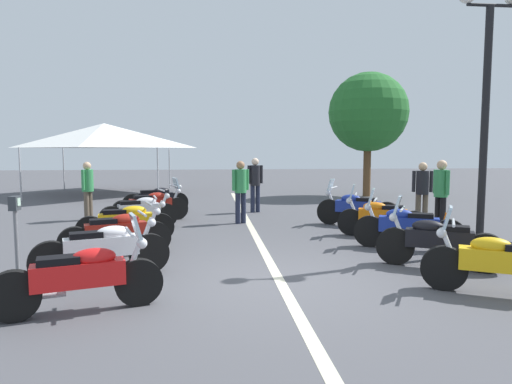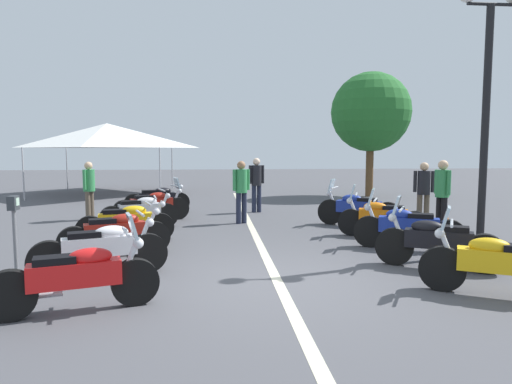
% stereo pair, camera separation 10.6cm
% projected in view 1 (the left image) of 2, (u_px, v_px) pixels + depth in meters
% --- Properties ---
extents(ground_plane, '(80.00, 80.00, 0.00)m').
position_uv_depth(ground_plane, '(280.00, 282.00, 6.82)').
color(ground_plane, '#4C4C51').
extents(lane_centre_stripe, '(20.14, 0.16, 0.01)m').
position_uv_depth(lane_centre_stripe, '(254.00, 233.00, 10.88)').
color(lane_centre_stripe, beige).
rests_on(lane_centre_stripe, ground_plane).
extents(motorcycle_left_row_0, '(0.85, 1.98, 1.19)m').
position_uv_depth(motorcycle_left_row_0, '(82.00, 276.00, 5.50)').
color(motorcycle_left_row_0, black).
rests_on(motorcycle_left_row_0, ground_plane).
extents(motorcycle_left_row_1, '(0.91, 2.04, 1.00)m').
position_uv_depth(motorcycle_left_row_1, '(103.00, 249.00, 7.02)').
color(motorcycle_left_row_1, black).
rests_on(motorcycle_left_row_1, ground_plane).
extents(motorcycle_left_row_2, '(0.89, 2.00, 0.99)m').
position_uv_depth(motorcycle_left_row_2, '(117.00, 233.00, 8.44)').
color(motorcycle_left_row_2, black).
rests_on(motorcycle_left_row_2, ground_plane).
extents(motorcycle_left_row_3, '(0.70, 2.06, 0.98)m').
position_uv_depth(motorcycle_left_row_3, '(127.00, 222.00, 9.72)').
color(motorcycle_left_row_3, black).
rests_on(motorcycle_left_row_3, ground_plane).
extents(motorcycle_left_row_4, '(0.90, 1.90, 0.99)m').
position_uv_depth(motorcycle_left_row_4, '(140.00, 211.00, 11.39)').
color(motorcycle_left_row_4, black).
rests_on(motorcycle_left_row_4, ground_plane).
extents(motorcycle_left_row_5, '(1.00, 2.05, 1.21)m').
position_uv_depth(motorcycle_left_row_5, '(152.00, 205.00, 12.60)').
color(motorcycle_left_row_5, black).
rests_on(motorcycle_left_row_5, ground_plane).
extents(motorcycle_left_row_6, '(0.83, 2.02, 1.00)m').
position_uv_depth(motorcycle_left_row_6, '(156.00, 199.00, 14.22)').
color(motorcycle_left_row_6, black).
rests_on(motorcycle_left_row_6, ground_plane).
extents(motorcycle_right_row_0, '(1.18, 1.96, 1.21)m').
position_uv_depth(motorcycle_right_row_0, '(502.00, 263.00, 6.12)').
color(motorcycle_right_row_0, black).
rests_on(motorcycle_right_row_0, ground_plane).
extents(motorcycle_right_row_1, '(1.13, 1.87, 1.21)m').
position_uv_depth(motorcycle_right_row_1, '(437.00, 241.00, 7.58)').
color(motorcycle_right_row_1, black).
rests_on(motorcycle_right_row_1, ground_plane).
extents(motorcycle_right_row_2, '(1.08, 2.02, 1.21)m').
position_uv_depth(motorcycle_right_row_2, '(407.00, 226.00, 9.04)').
color(motorcycle_right_row_2, black).
rests_on(motorcycle_right_row_2, ground_plane).
extents(motorcycle_right_row_3, '(0.96, 1.97, 1.20)m').
position_uv_depth(motorcycle_right_row_3, '(381.00, 217.00, 10.37)').
color(motorcycle_right_row_3, black).
rests_on(motorcycle_right_row_3, ground_plane).
extents(motorcycle_right_row_4, '(1.22, 1.95, 1.23)m').
position_uv_depth(motorcycle_right_row_4, '(357.00, 208.00, 11.80)').
color(motorcycle_right_row_4, black).
rests_on(motorcycle_right_row_4, ground_plane).
extents(street_lamp_twin_globe, '(0.32, 1.22, 4.98)m').
position_uv_depth(street_lamp_twin_globe, '(487.00, 75.00, 8.36)').
color(street_lamp_twin_globe, black).
rests_on(street_lamp_twin_globe, ground_plane).
extents(parking_meter, '(0.18, 0.13, 1.29)m').
position_uv_depth(parking_meter, '(15.00, 221.00, 6.93)').
color(parking_meter, slate).
rests_on(parking_meter, ground_plane).
extents(traffic_cone_0, '(0.36, 0.36, 0.61)m').
position_uv_depth(traffic_cone_0, '(446.00, 226.00, 10.14)').
color(traffic_cone_0, orange).
rests_on(traffic_cone_0, ground_plane).
extents(traffic_cone_1, '(0.36, 0.36, 0.61)m').
position_uv_depth(traffic_cone_1, '(445.00, 226.00, 10.13)').
color(traffic_cone_1, orange).
rests_on(traffic_cone_1, ground_plane).
extents(bystander_0, '(0.32, 0.51, 1.67)m').
position_uv_depth(bystander_0, '(422.00, 189.00, 11.87)').
color(bystander_0, brown).
rests_on(bystander_0, ground_plane).
extents(bystander_1, '(0.51, 0.32, 1.66)m').
position_uv_depth(bystander_1, '(88.00, 186.00, 12.76)').
color(bystander_1, brown).
rests_on(bystander_1, ground_plane).
extents(bystander_2, '(0.32, 0.51, 1.74)m').
position_uv_depth(bystander_2, '(255.00, 180.00, 14.38)').
color(bystander_2, '#1E2338').
rests_on(bystander_2, ground_plane).
extents(bystander_3, '(0.52, 0.32, 1.76)m').
position_uv_depth(bystander_3, '(441.00, 190.00, 10.83)').
color(bystander_3, black).
rests_on(bystander_3, ground_plane).
extents(bystander_4, '(0.32, 0.48, 1.70)m').
position_uv_depth(bystander_4, '(241.00, 187.00, 12.20)').
color(bystander_4, '#1E2338').
rests_on(bystander_4, ground_plane).
extents(roadside_tree_0, '(3.36, 3.36, 5.28)m').
position_uv_depth(roadside_tree_0, '(368.00, 112.00, 19.15)').
color(roadside_tree_0, brown).
rests_on(roadside_tree_0, ground_plane).
extents(event_tent, '(5.90, 5.90, 3.20)m').
position_uv_depth(event_tent, '(104.00, 136.00, 20.38)').
color(event_tent, white).
rests_on(event_tent, ground_plane).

